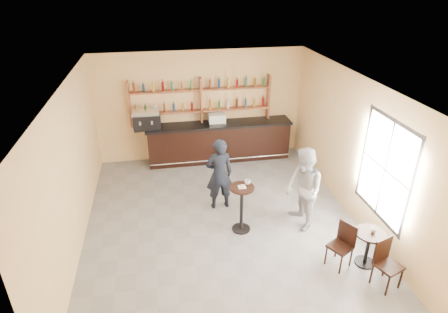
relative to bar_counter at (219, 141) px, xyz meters
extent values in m
plane|color=gray|center=(-0.48, -3.15, -0.58)|extent=(7.00, 7.00, 0.00)
plane|color=white|center=(-0.48, -3.15, 2.62)|extent=(7.00, 7.00, 0.00)
plane|color=#FBCE8E|center=(-0.48, 0.35, 1.02)|extent=(7.00, 0.00, 7.00)
plane|color=#FBCE8E|center=(-0.48, -6.65, 1.02)|extent=(7.00, 0.00, 7.00)
plane|color=#FBCE8E|center=(-3.48, -3.15, 1.02)|extent=(0.00, 7.00, 7.00)
plane|color=#FBCE8E|center=(2.52, -3.15, 1.02)|extent=(0.00, 7.00, 7.00)
plane|color=white|center=(2.51, -4.35, 1.12)|extent=(0.00, 2.00, 2.00)
cube|color=white|center=(-0.11, -3.50, 0.52)|extent=(0.17, 0.17, 0.00)
torus|color=#E98F55|center=(-0.10, -3.51, 0.54)|extent=(0.15, 0.15, 0.04)
imported|color=white|center=(0.03, -3.40, 0.56)|extent=(0.16, 0.16, 0.10)
imported|color=black|center=(-0.43, -2.53, 0.31)|extent=(0.68, 0.48, 1.78)
imported|color=white|center=(2.09, -4.98, 0.21)|extent=(0.12, 0.12, 0.10)
imported|color=#A9A8AE|center=(1.22, -3.59, 0.36)|extent=(0.77, 0.95, 1.87)
camera|label=1|loc=(-1.68, -10.03, 4.57)|focal=30.00mm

